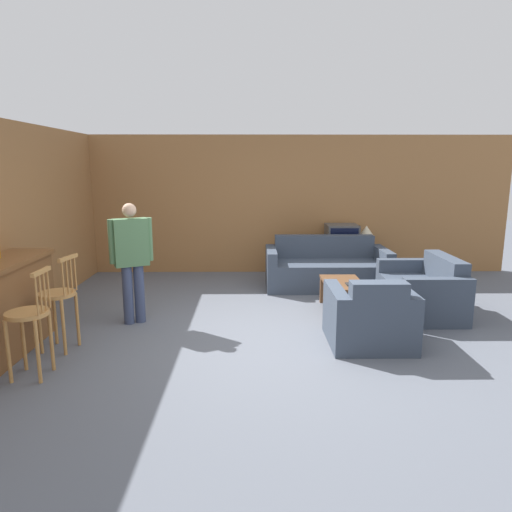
{
  "coord_description": "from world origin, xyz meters",
  "views": [
    {
      "loc": [
        -0.22,
        -5.11,
        2.04
      ],
      "look_at": [
        -0.15,
        0.86,
        0.85
      ],
      "focal_mm": 32.0,
      "sensor_mm": 36.0,
      "label": 1
    }
  ],
  "objects": [
    {
      "name": "tv",
      "position": [
        1.47,
        3.24,
        0.74
      ],
      "size": [
        0.58,
        0.51,
        0.46
      ],
      "color": "#4C4C4C",
      "rests_on": "tv_unit"
    },
    {
      "name": "book_on_table",
      "position": [
        1.18,
        0.94,
        0.43
      ],
      "size": [
        0.18,
        0.16,
        0.02
      ],
      "color": "black",
      "rests_on": "coffee_table"
    },
    {
      "name": "table_lamp",
      "position": [
        1.92,
        3.24,
        0.83
      ],
      "size": [
        0.28,
        0.28,
        0.44
      ],
      "color": "brown",
      "rests_on": "tv_unit"
    },
    {
      "name": "person_by_window",
      "position": [
        -1.75,
        0.64,
        0.89
      ],
      "size": [
        0.51,
        0.34,
        1.57
      ],
      "color": "#384260",
      "rests_on": "ground_plane"
    },
    {
      "name": "couch_far",
      "position": [
        1.06,
        2.44,
        0.3
      ],
      "size": [
        2.04,
        0.96,
        0.84
      ],
      "color": "#384251",
      "rests_on": "ground_plane"
    },
    {
      "name": "armchair_near",
      "position": [
        1.15,
        -0.12,
        0.31
      ],
      "size": [
        0.93,
        0.91,
        0.82
      ],
      "color": "#384251",
      "rests_on": "ground_plane"
    },
    {
      "name": "wall_back",
      "position": [
        0.0,
        3.6,
        1.3
      ],
      "size": [
        9.4,
        0.08,
        2.6
      ],
      "color": "#9E6B3D",
      "rests_on": "ground_plane"
    },
    {
      "name": "coffee_table",
      "position": [
        1.08,
        1.12,
        0.35
      ],
      "size": [
        0.54,
        0.88,
        0.42
      ],
      "color": "brown",
      "rests_on": "ground_plane"
    },
    {
      "name": "ground_plane",
      "position": [
        0.0,
        0.0,
        0.0
      ],
      "size": [
        24.0,
        24.0,
        0.0
      ],
      "primitive_type": "plane",
      "color": "#565B66"
    },
    {
      "name": "bar_chair_near",
      "position": [
        -2.35,
        -0.92,
        0.57
      ],
      "size": [
        0.41,
        0.41,
        1.08
      ],
      "color": "#B77F42",
      "rests_on": "ground_plane"
    },
    {
      "name": "loveseat_right",
      "position": [
        2.18,
        1.01,
        0.3
      ],
      "size": [
        0.88,
        1.36,
        0.81
      ],
      "color": "#384251",
      "rests_on": "ground_plane"
    },
    {
      "name": "wall_left",
      "position": [
        -3.25,
        1.3,
        1.3
      ],
      "size": [
        0.08,
        8.6,
        2.6
      ],
      "color": "#9E6B3D",
      "rests_on": "ground_plane"
    },
    {
      "name": "bar_chair_mid",
      "position": [
        -2.35,
        -0.25,
        0.57
      ],
      "size": [
        0.46,
        0.46,
        1.08
      ],
      "color": "#B77F42",
      "rests_on": "ground_plane"
    },
    {
      "name": "tv_unit",
      "position": [
        1.47,
        3.24,
        0.25
      ],
      "size": [
        1.24,
        0.47,
        0.51
      ],
      "color": "#2D2319",
      "rests_on": "ground_plane"
    }
  ]
}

